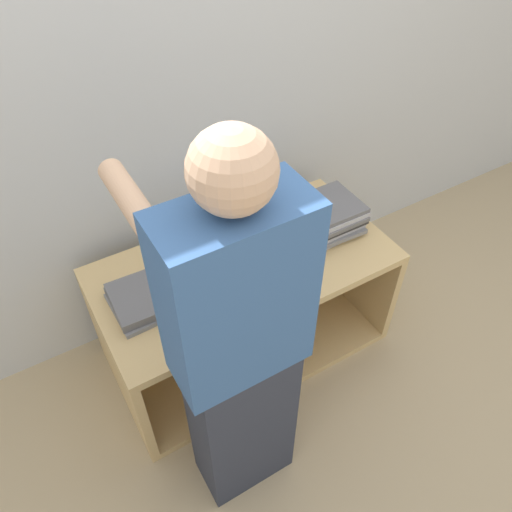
{
  "coord_description": "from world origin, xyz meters",
  "views": [
    {
      "loc": [
        -0.71,
        -0.96,
        2.04
      ],
      "look_at": [
        0.0,
        0.23,
        0.69
      ],
      "focal_mm": 35.0,
      "sensor_mm": 36.0,
      "label": 1
    }
  ],
  "objects": [
    {
      "name": "laptop_stack_right",
      "position": [
        0.38,
        0.32,
        0.63
      ],
      "size": [
        0.37,
        0.27,
        0.14
      ],
      "color": "#B7B7BC",
      "rests_on": "cart"
    },
    {
      "name": "laptop_open",
      "position": [
        0.0,
        0.38,
        0.61
      ],
      "size": [
        0.35,
        0.35,
        0.23
      ],
      "color": "#B7B7BC",
      "rests_on": "cart"
    },
    {
      "name": "person",
      "position": [
        -0.31,
        -0.18,
        0.77
      ],
      "size": [
        0.4,
        0.52,
        1.54
      ],
      "color": "#2D3342",
      "rests_on": "ground_plane"
    },
    {
      "name": "ground_plane",
      "position": [
        0.0,
        0.0,
        0.0
      ],
      "size": [
        12.0,
        12.0,
        0.0
      ],
      "primitive_type": "plane",
      "color": "tan"
    },
    {
      "name": "cart",
      "position": [
        0.0,
        0.39,
        0.28
      ],
      "size": [
        1.25,
        0.65,
        0.57
      ],
      "color": "tan",
      "rests_on": "ground_plane"
    },
    {
      "name": "laptop_stack_left",
      "position": [
        -0.38,
        0.32,
        0.6
      ],
      "size": [
        0.36,
        0.25,
        0.06
      ],
      "color": "gray",
      "rests_on": "cart"
    },
    {
      "name": "wall_back",
      "position": [
        0.0,
        0.75,
        1.2
      ],
      "size": [
        8.0,
        0.05,
        2.4
      ],
      "color": "silver",
      "rests_on": "ground_plane"
    }
  ]
}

